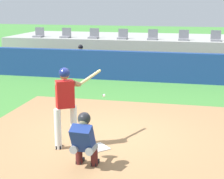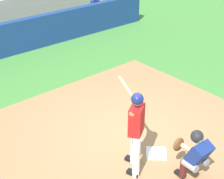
{
  "view_description": "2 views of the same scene",
  "coord_description": "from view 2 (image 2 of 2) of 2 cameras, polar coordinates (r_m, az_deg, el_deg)",
  "views": [
    {
      "loc": [
        2.02,
        -8.18,
        3.19
      ],
      "look_at": [
        0.0,
        0.7,
        1.0
      ],
      "focal_mm": 59.29,
      "sensor_mm": 36.0,
      "label": 1
    },
    {
      "loc": [
        -4.61,
        -4.67,
        4.87
      ],
      "look_at": [
        0.0,
        0.7,
        1.0
      ],
      "focal_mm": 54.94,
      "sensor_mm": 36.0,
      "label": 2
    }
  ],
  "objects": [
    {
      "name": "ground_plane",
      "position": [
        8.17,
        3.23,
        -7.97
      ],
      "size": [
        80.0,
        80.0,
        0.0
      ],
      "primitive_type": "plane",
      "color": "#428438"
    },
    {
      "name": "batter_at_plate",
      "position": [
        6.71,
        3.97,
        -6.26
      ],
      "size": [
        0.78,
        1.32,
        1.8
      ],
      "color": "silver",
      "rests_on": "ground"
    },
    {
      "name": "catcher_crouched",
      "position": [
        6.93,
        13.49,
        -10.22
      ],
      "size": [
        0.5,
        2.04,
        1.13
      ],
      "color": "gray",
      "rests_on": "ground"
    },
    {
      "name": "dirt_infield",
      "position": [
        8.16,
        3.23,
        -7.94
      ],
      "size": [
        6.4,
        6.4,
        0.01
      ],
      "primitive_type": "cube",
      "color": "#9E754C",
      "rests_on": "ground"
    },
    {
      "name": "dugout_wall",
      "position": [
        12.81,
        -17.32,
        7.9
      ],
      "size": [
        13.0,
        0.3,
        1.2
      ],
      "primitive_type": "cube",
      "color": "navy",
      "rests_on": "ground"
    },
    {
      "name": "home_plate",
      "position": [
        7.72,
        7.39,
        -10.46
      ],
      "size": [
        0.62,
        0.62,
        0.02
      ],
      "primitive_type": "cube",
      "rotation": [
        0.0,
        0.0,
        0.79
      ],
      "color": "white",
      "rests_on": "dirt_infield"
    },
    {
      "name": "dugout_player_1",
      "position": [
        15.82,
        -2.55,
        13.28
      ],
      "size": [
        0.49,
        0.7,
        1.3
      ],
      "color": "#939399",
      "rests_on": "ground"
    }
  ]
}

